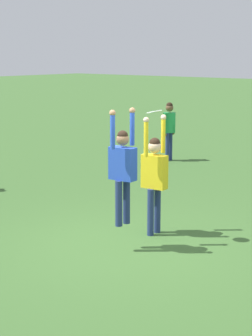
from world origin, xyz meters
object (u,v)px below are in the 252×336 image
object	(u,v)px
person_jumping	(123,165)
frisbee	(154,112)
person_defending	(154,172)
person_spectator_far	(169,126)

from	to	relation	value
person_jumping	frisbee	size ratio (longest dim) A/B	7.34
person_defending	person_spectator_far	world-z (taller)	person_defending
person_jumping	person_defending	bearing A→B (deg)	-90.00
person_defending	person_spectator_far	xyz separation A→B (m)	(6.12, 4.00, -0.08)
person_jumping	frisbee	distance (m)	1.10
person_defending	frisbee	world-z (taller)	frisbee
person_jumping	person_defending	distance (m)	1.06
person_defending	frisbee	size ratio (longest dim) A/B	8.21
frisbee	person_spectator_far	xyz separation A→B (m)	(6.44, 4.22, -1.22)
person_jumping	person_defending	xyz separation A→B (m)	(1.01, 0.09, -0.30)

